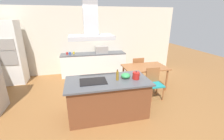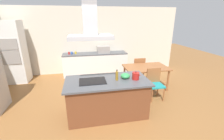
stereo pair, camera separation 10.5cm
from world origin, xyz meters
The scene contains 17 objects.
ground centered at (0.00, 1.50, 0.00)m, with size 16.00×16.00×0.00m, color #936033.
wall_back centered at (0.00, 3.25, 1.35)m, with size 7.20×0.10×2.70m, color beige.
kitchen_island centered at (0.00, 0.00, 0.45)m, with size 1.93×0.97×0.90m.
cooktop centered at (-0.34, 0.00, 0.91)m, with size 0.60×0.44×0.01m, color black.
tea_kettle centered at (0.66, -0.07, 0.98)m, with size 0.22×0.17×0.19m.
olive_oil_bottle centered at (0.22, -0.04, 1.01)m, with size 0.07×0.07×0.25m.
mixing_bowl centered at (0.44, 0.03, 0.96)m, with size 0.23×0.23×0.12m, color #33934C.
back_counter centered at (-0.02, 2.88, 0.45)m, with size 2.59×0.62×0.90m.
countertop_microwave centered at (0.32, 2.88, 1.04)m, with size 0.50×0.38×0.28m, color #9E9993.
coffee_mug_red centered at (-1.05, 2.89, 0.95)m, with size 0.08×0.08×0.09m, color red.
coffee_mug_blue centered at (-0.95, 2.89, 0.95)m, with size 0.08×0.08×0.09m, color #2D56B2.
coffee_mug_yellow centered at (-0.80, 2.94, 0.95)m, with size 0.08×0.08×0.09m, color gold.
wall_oven_stack centered at (-2.90, 2.65, 1.10)m, with size 0.70×0.66×2.20m.
dining_table centered at (1.49, 1.20, 0.67)m, with size 1.40×0.90×0.75m.
chair_facing_back_wall centered at (1.49, 1.86, 0.51)m, with size 0.42×0.42×0.89m.
chair_facing_island centered at (1.49, 0.53, 0.51)m, with size 0.42×0.42×0.89m.
range_hood centered at (-0.34, 0.00, 2.10)m, with size 0.90×0.55×0.78m.
Camera 1 is at (-0.62, -3.14, 2.26)m, focal length 24.04 mm.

